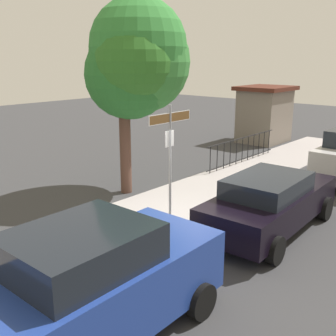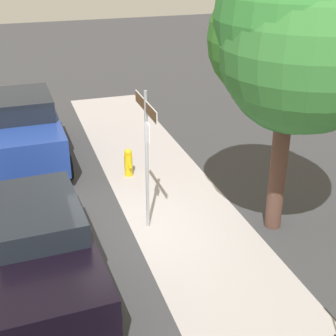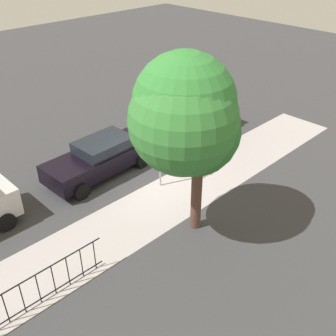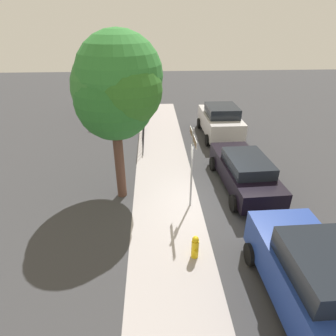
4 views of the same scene
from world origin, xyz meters
name	(u,v)px [view 2 (image 2 of 4)]	position (x,y,z in m)	size (l,w,h in m)	color
ground_plane	(134,234)	(0.00, 0.00, 0.00)	(60.00, 60.00, 0.00)	#38383A
sidewalk_strip	(226,278)	(2.00, 1.30, 0.00)	(24.00, 2.60, 0.00)	#A9A1A0
street_sign	(146,134)	(-0.25, 0.40, 2.21)	(1.57, 0.07, 3.14)	#9EA0A5
shade_tree	(297,41)	(1.02, 2.91, 4.20)	(3.40, 3.25, 6.12)	#51362B
car_blue	(25,130)	(-4.67, -1.93, 0.97)	(4.29, 2.13, 1.93)	navy
car_black	(42,242)	(0.90, -1.96, 0.79)	(4.75, 2.12, 1.51)	black
fire_hydrant	(128,162)	(-2.87, 0.60, 0.38)	(0.42, 0.22, 0.78)	yellow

